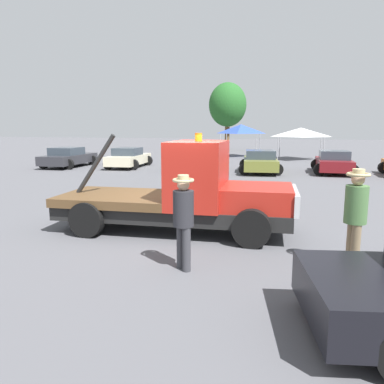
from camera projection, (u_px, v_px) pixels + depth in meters
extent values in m
plane|color=#545459|center=(174.00, 230.00, 9.84)|extent=(160.00, 160.00, 0.00)
cube|color=black|center=(174.00, 211.00, 9.75)|extent=(6.08, 2.26, 0.35)
cube|color=#B22319|center=(258.00, 197.00, 9.23)|extent=(1.78, 1.90, 0.55)
cube|color=silver|center=(295.00, 200.00, 9.06)|extent=(0.23, 1.92, 0.50)
cube|color=#B22319|center=(198.00, 174.00, 9.44)|extent=(1.44, 2.20, 1.64)
cube|color=brown|center=(119.00, 198.00, 10.00)|extent=(3.11, 2.30, 0.22)
cylinder|color=black|center=(96.00, 164.00, 9.98)|extent=(1.19, 0.19, 1.63)
cylinder|color=orange|center=(198.00, 137.00, 9.29)|extent=(0.18, 0.18, 0.20)
cylinder|color=black|center=(255.00, 209.00, 10.32)|extent=(0.88, 0.26, 0.88)
cylinder|color=black|center=(251.00, 229.00, 8.37)|extent=(0.88, 0.26, 0.88)
cylinder|color=black|center=(119.00, 203.00, 11.13)|extent=(0.88, 0.26, 0.88)
cylinder|color=black|center=(87.00, 220.00, 9.18)|extent=(0.88, 0.26, 0.88)
cylinder|color=black|center=(349.00, 283.00, 5.68)|extent=(0.68, 0.22, 0.68)
cylinder|color=#847051|center=(355.00, 248.00, 7.00)|extent=(0.17, 0.17, 0.90)
cylinder|color=#847051|center=(351.00, 244.00, 7.23)|extent=(0.17, 0.17, 0.90)
cylinder|color=#4C7542|center=(356.00, 204.00, 6.98)|extent=(0.41, 0.41, 0.71)
sphere|color=tan|center=(358.00, 179.00, 6.90)|extent=(0.24, 0.24, 0.24)
torus|color=tan|center=(358.00, 174.00, 6.88)|extent=(0.43, 0.43, 0.06)
cylinder|color=tan|center=(359.00, 172.00, 6.87)|extent=(0.22, 0.22, 0.11)
cylinder|color=#38383D|center=(186.00, 249.00, 6.99)|extent=(0.16, 0.16, 0.85)
cylinder|color=#38383D|center=(181.00, 246.00, 7.17)|extent=(0.16, 0.16, 0.85)
cylinder|color=#28282D|center=(183.00, 209.00, 6.95)|extent=(0.39, 0.39, 0.67)
sphere|color=tan|center=(183.00, 185.00, 6.87)|extent=(0.23, 0.23, 0.23)
torus|color=tan|center=(183.00, 180.00, 6.85)|extent=(0.40, 0.40, 0.06)
cylinder|color=tan|center=(183.00, 178.00, 6.85)|extent=(0.21, 0.21, 0.10)
cube|color=#2D2D33|center=(69.00, 159.00, 25.63)|extent=(2.11, 4.68, 0.60)
cube|color=#333D47|center=(67.00, 151.00, 25.31)|extent=(1.78, 2.00, 0.50)
cylinder|color=black|center=(69.00, 160.00, 27.37)|extent=(0.68, 0.22, 0.68)
cylinder|color=black|center=(92.00, 160.00, 26.96)|extent=(0.68, 0.22, 0.68)
cylinder|color=black|center=(43.00, 164.00, 24.36)|extent=(0.68, 0.22, 0.68)
cylinder|color=black|center=(69.00, 164.00, 23.95)|extent=(0.68, 0.22, 0.68)
cube|color=beige|center=(129.00, 159.00, 25.28)|extent=(2.15, 4.61, 0.60)
cube|color=#333D47|center=(127.00, 151.00, 24.97)|extent=(1.73, 2.01, 0.50)
cylinder|color=black|center=(125.00, 160.00, 26.95)|extent=(0.68, 0.22, 0.68)
cylinder|color=black|center=(148.00, 161.00, 26.64)|extent=(0.68, 0.22, 0.68)
cylinder|color=black|center=(108.00, 164.00, 23.99)|extent=(0.68, 0.22, 0.68)
cylinder|color=black|center=(133.00, 165.00, 23.69)|extent=(0.68, 0.22, 0.68)
cube|color=#669ED1|center=(188.00, 161.00, 24.15)|extent=(2.39, 4.97, 0.60)
cube|color=#333D47|center=(187.00, 153.00, 23.83)|extent=(1.81, 2.19, 0.50)
cylinder|color=black|center=(179.00, 162.00, 25.88)|extent=(0.68, 0.22, 0.68)
cylinder|color=black|center=(203.00, 162.00, 25.66)|extent=(0.68, 0.22, 0.68)
cylinder|color=black|center=(170.00, 166.00, 22.71)|extent=(0.68, 0.22, 0.68)
cylinder|color=black|center=(198.00, 167.00, 22.49)|extent=(0.68, 0.22, 0.68)
cube|color=olive|center=(260.00, 163.00, 22.49)|extent=(2.44, 4.67, 0.60)
cube|color=#333D47|center=(260.00, 154.00, 22.18)|extent=(1.90, 2.07, 0.50)
cylinder|color=black|center=(245.00, 164.00, 24.13)|extent=(0.68, 0.22, 0.68)
cylinder|color=black|center=(273.00, 164.00, 23.88)|extent=(0.68, 0.22, 0.68)
cylinder|color=black|center=(245.00, 169.00, 21.17)|extent=(0.68, 0.22, 0.68)
cylinder|color=black|center=(277.00, 170.00, 20.92)|extent=(0.68, 0.22, 0.68)
cube|color=maroon|center=(333.00, 164.00, 22.11)|extent=(1.86, 4.37, 0.60)
cube|color=#333D47|center=(334.00, 155.00, 21.81)|extent=(1.62, 1.84, 0.50)
cylinder|color=black|center=(316.00, 165.00, 23.77)|extent=(0.68, 0.22, 0.68)
cylinder|color=black|center=(345.00, 165.00, 23.33)|extent=(0.68, 0.22, 0.68)
cylinder|color=black|center=(319.00, 170.00, 20.95)|extent=(0.68, 0.22, 0.68)
cylinder|color=black|center=(353.00, 170.00, 20.51)|extent=(0.68, 0.22, 0.68)
cylinder|color=black|center=(384.00, 168.00, 21.95)|extent=(0.68, 0.22, 0.68)
cylinder|color=#9E9EA3|center=(220.00, 146.00, 33.42)|extent=(0.07, 0.07, 2.12)
cylinder|color=#9E9EA3|center=(256.00, 146.00, 32.59)|extent=(0.07, 0.07, 2.12)
cylinder|color=#9E9EA3|center=(226.00, 144.00, 36.47)|extent=(0.07, 0.07, 2.12)
cylinder|color=#9E9EA3|center=(260.00, 145.00, 35.64)|extent=(0.07, 0.07, 2.12)
pyramid|color=#2D4CB7|center=(241.00, 129.00, 34.28)|extent=(3.21, 3.21, 0.83)
cylinder|color=#9E9EA3|center=(278.00, 149.00, 30.12)|extent=(0.07, 0.07, 1.91)
cylinder|color=#9E9EA3|center=(324.00, 150.00, 29.22)|extent=(0.07, 0.07, 1.91)
cylinder|color=#9E9EA3|center=(280.00, 147.00, 33.46)|extent=(0.07, 0.07, 1.91)
cylinder|color=#9E9EA3|center=(321.00, 147.00, 32.55)|extent=(0.07, 0.07, 1.91)
pyramid|color=white|center=(301.00, 132.00, 31.11)|extent=(3.51, 3.51, 0.74)
cylinder|color=brown|center=(227.00, 138.00, 44.46)|extent=(0.55, 0.55, 2.75)
ellipsoid|color=#235B23|center=(228.00, 105.00, 43.79)|extent=(4.39, 4.39, 5.10)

